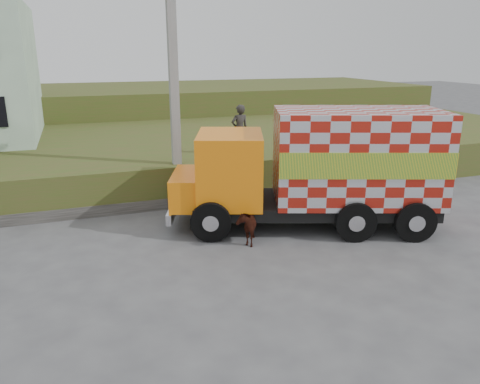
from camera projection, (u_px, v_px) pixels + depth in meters
name	position (u px, v px, depth m)	size (l,w,h in m)	color
ground	(246.00, 246.00, 13.57)	(120.00, 120.00, 0.00)	#474749
embankment	(175.00, 153.00, 22.38)	(40.00, 12.00, 1.50)	#3C551C
embankment_far	(140.00, 109.00, 33.00)	(40.00, 12.00, 3.00)	#3C551C
retaining_strip	(153.00, 204.00, 16.67)	(16.00, 0.50, 0.40)	#595651
utility_pole	(174.00, 91.00, 16.22)	(1.20, 0.30, 8.00)	gray
cargo_truck	(320.00, 168.00, 14.61)	(8.74, 5.24, 3.72)	black
cow	(246.00, 224.00, 13.73)	(0.59, 1.29, 1.09)	#321C0C
pedestrian	(240.00, 130.00, 18.22)	(0.71, 0.47, 1.95)	#292825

